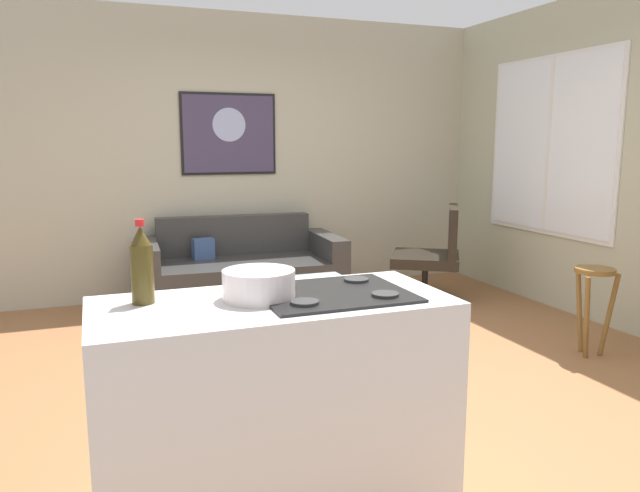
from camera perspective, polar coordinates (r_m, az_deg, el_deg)
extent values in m
cube|color=#93603A|center=(4.25, 0.52, -11.81)|extent=(6.40, 6.40, 0.04)
cube|color=#B4AE95|center=(6.28, -7.60, 8.37)|extent=(6.40, 0.05, 2.80)
cube|color=#B2B294|center=(5.69, 25.01, 7.41)|extent=(0.05, 6.40, 2.80)
cube|color=#31302F|center=(5.81, -7.37, -3.48)|extent=(1.56, 1.00, 0.44)
cube|color=#31302F|center=(6.10, -8.09, 1.07)|extent=(1.52, 0.24, 0.38)
cube|color=#31302F|center=(5.71, -15.77, -2.94)|extent=(0.23, 0.92, 0.65)
cube|color=#31302F|center=(5.99, 0.59, -1.97)|extent=(0.23, 0.92, 0.65)
cube|color=#37507E|center=(5.86, -10.92, -0.27)|extent=(0.21, 0.13, 0.20)
cube|color=silver|center=(4.71, -2.00, -3.69)|extent=(0.87, 0.64, 0.02)
cylinder|color=#232326|center=(4.42, -5.70, -7.74)|extent=(0.03, 0.03, 0.44)
cylinder|color=#232326|center=(4.67, 3.66, -6.74)|extent=(0.03, 0.03, 0.44)
cylinder|color=#232326|center=(4.91, -7.33, -5.96)|extent=(0.03, 0.03, 0.44)
cylinder|color=#232326|center=(5.14, 1.19, -5.17)|extent=(0.03, 0.03, 0.44)
cylinder|color=black|center=(6.19, 9.77, -4.62)|extent=(0.47, 0.47, 0.04)
cylinder|color=black|center=(6.15, 9.83, -2.79)|extent=(0.06, 0.06, 0.37)
cube|color=black|center=(6.11, 9.87, -1.21)|extent=(0.90, 0.91, 0.10)
cube|color=black|center=(6.06, 12.37, 1.39)|extent=(0.43, 0.61, 0.48)
cylinder|color=brown|center=(4.78, 24.43, -2.10)|extent=(0.28, 0.28, 0.03)
cylinder|color=brown|center=(4.94, 23.19, -5.54)|extent=(0.04, 0.12, 0.62)
cylinder|color=brown|center=(4.74, 23.78, -6.19)|extent=(0.12, 0.09, 0.62)
cylinder|color=brown|center=(4.89, 25.52, -5.86)|extent=(0.12, 0.09, 0.62)
cube|color=white|center=(2.57, -4.29, -15.11)|extent=(1.41, 0.64, 0.93)
cube|color=black|center=(2.49, 1.19, -4.43)|extent=(0.60, 0.51, 0.01)
cylinder|color=#2D2D2D|center=(2.31, -1.45, -5.31)|extent=(0.11, 0.11, 0.01)
cylinder|color=#2D2D2D|center=(2.44, 6.15, -4.54)|extent=(0.11, 0.11, 0.01)
cylinder|color=#2D2D2D|center=(2.56, -3.52, -3.77)|extent=(0.11, 0.11, 0.01)
cylinder|color=#2D2D2D|center=(2.68, 3.44, -3.17)|extent=(0.11, 0.11, 0.01)
cylinder|color=#453814|center=(2.43, -16.36, -2.57)|extent=(0.09, 0.09, 0.23)
cone|color=#453814|center=(2.41, -16.53, 0.95)|extent=(0.08, 0.08, 0.07)
cylinder|color=red|center=(2.40, -16.59, 2.11)|extent=(0.03, 0.03, 0.03)
cylinder|color=silver|center=(2.43, -5.75, -4.82)|extent=(0.16, 0.16, 0.01)
cylinder|color=silver|center=(2.42, -5.77, -3.63)|extent=(0.29, 0.29, 0.12)
cube|color=black|center=(6.22, -8.56, 10.36)|extent=(0.96, 0.01, 0.80)
cube|color=#413752|center=(6.21, -8.54, 10.36)|extent=(0.91, 0.02, 0.75)
cylinder|color=#9EA9CE|center=(6.20, -8.54, 11.20)|extent=(0.33, 0.01, 0.33)
cube|color=silver|center=(6.10, 20.79, 8.78)|extent=(0.02, 1.65, 1.65)
cube|color=white|center=(6.10, 20.72, 8.79)|extent=(0.01, 1.57, 1.57)
cube|color=silver|center=(6.09, 20.69, 8.79)|extent=(0.01, 0.04, 1.57)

